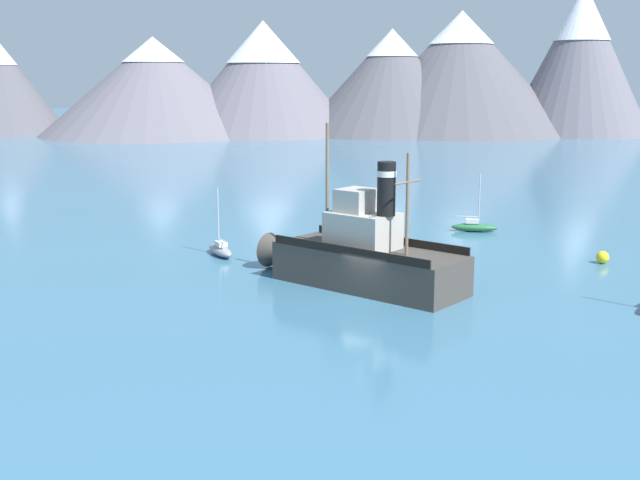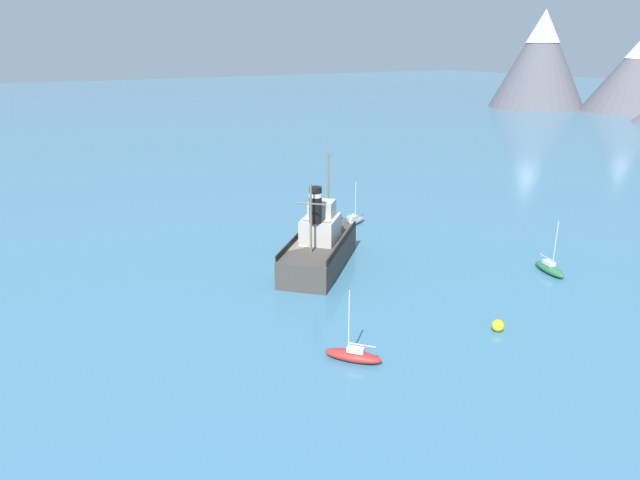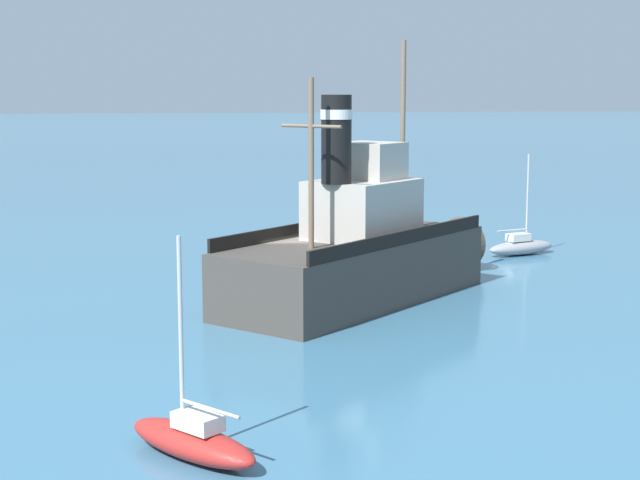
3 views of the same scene
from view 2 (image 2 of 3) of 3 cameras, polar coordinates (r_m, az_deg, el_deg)
ground_plane at (r=51.80m, az=-2.69°, el=-2.95°), size 600.00×600.00×0.00m
old_tugboat at (r=52.24m, az=0.08°, el=-0.59°), size 12.44×12.69×9.90m
sailboat_red at (r=37.46m, az=3.32°, el=-11.39°), size 3.63×3.27×4.90m
sailboat_grey at (r=64.59m, az=3.37°, el=1.95°), size 2.31×3.95×4.90m
sailboat_green at (r=54.81m, az=21.97°, el=-2.64°), size 3.96×2.08×4.90m
mooring_buoy at (r=42.79m, az=17.36°, el=-8.17°), size 0.88×0.88×0.88m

